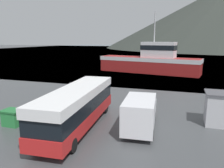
{
  "coord_description": "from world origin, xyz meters",
  "views": [
    {
      "loc": [
        7.17,
        -5.2,
        6.62
      ],
      "look_at": [
        0.24,
        16.14,
        2.0
      ],
      "focal_mm": 35.0,
      "sensor_mm": 36.0,
      "label": 1
    }
  ],
  "objects_px": {
    "delivery_van": "(140,112)",
    "storage_bin": "(13,117)",
    "tour_bus": "(78,105)",
    "fishing_boat": "(150,61)",
    "dock_kiosk": "(221,109)"
  },
  "relations": [
    {
      "from": "tour_bus",
      "to": "dock_kiosk",
      "type": "bearing_deg",
      "value": 16.07
    },
    {
      "from": "fishing_boat",
      "to": "storage_bin",
      "type": "bearing_deg",
      "value": 179.3
    },
    {
      "from": "fishing_boat",
      "to": "delivery_van",
      "type": "bearing_deg",
      "value": -162.45
    },
    {
      "from": "delivery_van",
      "to": "dock_kiosk",
      "type": "distance_m",
      "value": 6.45
    },
    {
      "from": "tour_bus",
      "to": "fishing_boat",
      "type": "bearing_deg",
      "value": 83.44
    },
    {
      "from": "tour_bus",
      "to": "delivery_van",
      "type": "distance_m",
      "value": 4.72
    },
    {
      "from": "tour_bus",
      "to": "fishing_boat",
      "type": "distance_m",
      "value": 29.43
    },
    {
      "from": "tour_bus",
      "to": "fishing_boat",
      "type": "relative_size",
      "value": 0.52
    },
    {
      "from": "storage_bin",
      "to": "dock_kiosk",
      "type": "distance_m",
      "value": 16.27
    },
    {
      "from": "storage_bin",
      "to": "tour_bus",
      "type": "bearing_deg",
      "value": 14.12
    },
    {
      "from": "storage_bin",
      "to": "dock_kiosk",
      "type": "bearing_deg",
      "value": 18.41
    },
    {
      "from": "dock_kiosk",
      "to": "delivery_van",
      "type": "bearing_deg",
      "value": -155.04
    },
    {
      "from": "dock_kiosk",
      "to": "tour_bus",
      "type": "bearing_deg",
      "value": -159.59
    },
    {
      "from": "delivery_van",
      "to": "dock_kiosk",
      "type": "bearing_deg",
      "value": 20.06
    },
    {
      "from": "delivery_van",
      "to": "storage_bin",
      "type": "distance_m",
      "value": 9.9
    }
  ]
}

